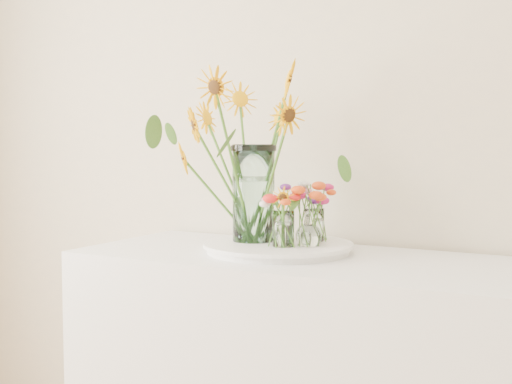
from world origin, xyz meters
TOP-DOWN VIEW (x-y plane):
  - tray at (-0.14, 1.96)m, footprint 0.46×0.46m
  - mason_jar at (-0.22, 1.95)m, footprint 0.17×0.17m
  - sunflower_bouquet at (-0.22, 1.95)m, footprint 1.09×1.09m
  - small_vase_a at (-0.09, 1.89)m, footprint 0.07×0.07m
  - wildflower_posy_a at (-0.09, 1.89)m, footprint 0.18×0.18m
  - small_vase_b at (-0.02, 1.95)m, footprint 0.09×0.09m
  - wildflower_posy_b at (-0.02, 1.95)m, footprint 0.20×0.20m
  - small_vase_c at (-0.05, 2.05)m, footprint 0.08×0.08m
  - wildflower_posy_c at (-0.05, 2.05)m, footprint 0.18×0.18m

SIDE VIEW (x-z plane):
  - tray at x=-0.14m, z-range 0.90..0.92m
  - small_vase_c at x=-0.05m, z-range 0.93..1.04m
  - small_vase_a at x=-0.09m, z-range 0.93..1.04m
  - small_vase_b at x=-0.02m, z-range 0.93..1.05m
  - wildflower_posy_c at x=-0.05m, z-range 0.93..1.13m
  - wildflower_posy_a at x=-0.09m, z-range 0.92..1.13m
  - wildflower_posy_b at x=-0.02m, z-range 0.93..1.14m
  - mason_jar at x=-0.22m, z-range 0.93..1.25m
  - sunflower_bouquet at x=-0.22m, z-range 0.93..1.53m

